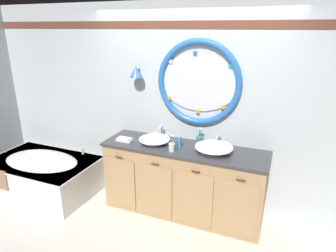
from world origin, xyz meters
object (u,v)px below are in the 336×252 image
sink_basin_right (214,147)px  toothbrush_holder_left (172,147)px  folded_hand_towel (125,140)px  toothbrush_holder_right (199,140)px  soap_dispenser (179,142)px  sink_basin_left (154,139)px  bathtub (43,172)px

sink_basin_right → toothbrush_holder_left: (-0.47, -0.14, -0.01)m
toothbrush_holder_left → folded_hand_towel: (-0.68, 0.07, -0.04)m
toothbrush_holder_right → soap_dispenser: toothbrush_holder_right is taller
sink_basin_left → sink_basin_right: size_ratio=0.89×
sink_basin_right → folded_hand_towel: 1.15m
sink_basin_left → toothbrush_holder_right: bearing=21.7°
toothbrush_holder_left → folded_hand_towel: bearing=174.2°
toothbrush_holder_left → sink_basin_right: bearing=17.2°
sink_basin_right → toothbrush_holder_right: bearing=138.6°
toothbrush_holder_left → toothbrush_holder_right: toothbrush_holder_right is taller
folded_hand_towel → soap_dispenser: bearing=7.0°
sink_basin_left → toothbrush_holder_left: size_ratio=1.87×
toothbrush_holder_left → folded_hand_towel: toothbrush_holder_left is taller
toothbrush_holder_left → bathtub: bearing=-176.5°
toothbrush_holder_right → soap_dispenser: bearing=-134.9°
bathtub → toothbrush_holder_left: toothbrush_holder_left is taller
bathtub → sink_basin_left: size_ratio=3.87×
toothbrush_holder_left → toothbrush_holder_right: bearing=56.6°
bathtub → toothbrush_holder_right: bearing=12.2°
toothbrush_holder_right → folded_hand_towel: 0.95m
toothbrush_holder_right → soap_dispenser: (-0.20, -0.20, 0.01)m
sink_basin_left → toothbrush_holder_left: (0.29, -0.14, 0.00)m
folded_hand_towel → bathtub: bearing=-171.7°
bathtub → sink_basin_right: (2.43, 0.26, 0.68)m
toothbrush_holder_left → toothbrush_holder_right: size_ratio=0.98×
bathtub → sink_basin_right: 2.53m
sink_basin_left → soap_dispenser: soap_dispenser is taller
sink_basin_left → toothbrush_holder_right: size_ratio=1.83×
soap_dispenser → bathtub: bearing=-172.2°
toothbrush_holder_left → soap_dispenser: (0.04, 0.16, 0.01)m
sink_basin_left → toothbrush_holder_right: toothbrush_holder_right is taller
soap_dispenser → folded_hand_towel: 0.72m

